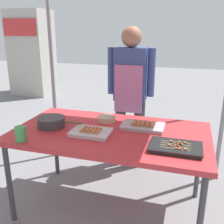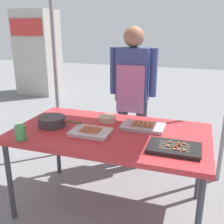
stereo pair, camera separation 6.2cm
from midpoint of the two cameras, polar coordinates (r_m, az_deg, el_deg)
ground_plane at (r=2.55m, az=0.36°, el=-20.01°), size 18.00×18.00×0.00m
stall_table at (r=2.19m, az=0.40°, el=-5.45°), size 1.60×0.90×0.75m
tray_grilled_sausages at (r=2.10m, az=-3.84°, el=-4.33°), size 0.32×0.22×0.05m
tray_meat_skewers at (r=1.89m, az=14.32°, el=-7.62°), size 0.37×0.24×0.04m
tray_pork_links at (r=2.23m, az=7.55°, el=-3.10°), size 0.36×0.22×0.05m
cooking_wok at (r=2.32m, az=-12.16°, el=-1.90°), size 0.40×0.24×0.08m
condiment_bowl at (r=2.38m, az=-0.29°, el=-1.47°), size 0.16×0.16×0.05m
drink_cup_near_edge at (r=2.09m, az=-18.47°, el=-4.31°), size 0.08×0.08×0.11m
vendor_woman at (r=2.88m, az=5.11°, el=5.25°), size 0.52×0.23×1.58m
neighbor_stall_right at (r=6.69m, az=-15.55°, el=12.33°), size 0.90×0.78×1.96m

